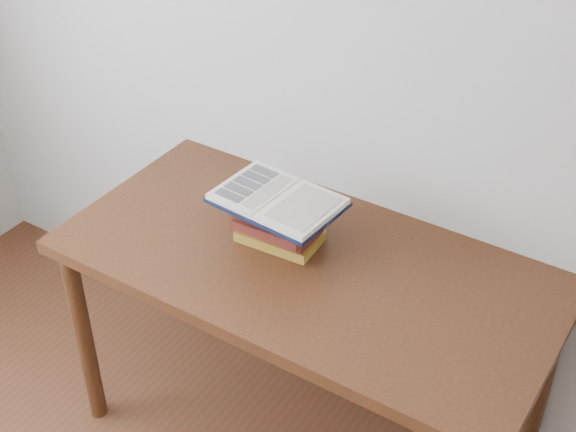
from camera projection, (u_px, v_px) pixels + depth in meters
The scene contains 3 objects.
desk at pixel (307, 284), 2.46m from camera, with size 1.51×0.75×0.81m.
book_stack at pixel (282, 221), 2.43m from camera, with size 0.27×0.19×0.16m.
open_book at pixel (278, 200), 2.36m from camera, with size 0.38×0.28×0.03m.
Camera 1 is at (1.06, -0.23, 2.32)m, focal length 50.00 mm.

